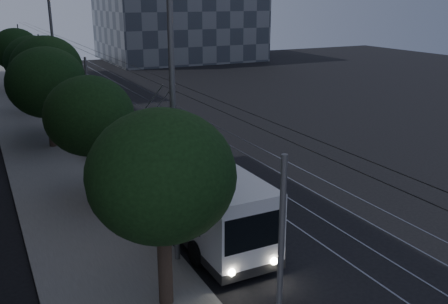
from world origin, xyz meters
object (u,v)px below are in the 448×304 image
trolleybus (185,184)px  car_white_c (82,98)px  car_white_b (94,114)px  streetlamp_near (184,83)px  car_white_a (104,117)px  pickup_silver (105,142)px  car_white_d (60,86)px  streetlamp_far (59,38)px

trolleybus → car_white_c: size_ratio=3.01×
car_white_b → streetlamp_near: streetlamp_near is taller
car_white_a → pickup_silver: bearing=-95.7°
car_white_d → streetlamp_far: bearing=-107.4°
pickup_silver → streetlamp_far: streetlamp_far is taller
car_white_a → streetlamp_near: size_ratio=0.37×
car_white_d → streetlamp_near: streetlamp_near is taller
pickup_silver → streetlamp_near: streetlamp_near is taller
trolleybus → streetlamp_far: streetlamp_far is taller
trolleybus → streetlamp_far: bearing=94.7°
trolleybus → car_white_d: bearing=89.1°
car_white_d → car_white_b: bearing=-98.7°
car_white_d → streetlamp_near: (-1.40, -36.39, 5.77)m
streetlamp_near → streetlamp_far: 21.90m
car_white_a → streetlamp_far: 6.34m
pickup_silver → car_white_c: 15.21m
trolleybus → car_white_b: bearing=88.1°
car_white_c → streetlamp_near: bearing=-101.4°
trolleybus → car_white_a: size_ratio=2.93×
car_white_c → car_white_d: size_ratio=0.97×
pickup_silver → car_white_b: 8.67m
trolleybus → car_white_a: trolleybus is taller
pickup_silver → car_white_b: pickup_silver is taller
pickup_silver → streetlamp_far: 9.67m
streetlamp_near → car_white_c: bearing=85.9°
car_white_b → streetlamp_far: size_ratio=0.41×
car_white_d → streetlamp_far: size_ratio=0.38×
streetlamp_far → car_white_c: bearing=70.7°
car_white_a → car_white_c: bearing=97.2°
pickup_silver → car_white_a: bearing=78.5°
pickup_silver → car_white_c: pickup_silver is taller
trolleybus → car_white_a: (0.84, 17.86, -0.92)m
car_white_d → pickup_silver: bearing=-102.3°
trolleybus → car_white_d: (0.16, 33.14, -0.92)m
car_white_a → car_white_c: 8.15m
car_white_b → car_white_c: size_ratio=1.13×
streetlamp_far → car_white_b: bearing=20.6°
car_white_b → streetlamp_far: bearing=-170.0°
streetlamp_near → trolleybus: bearing=69.2°
car_white_b → car_white_d: car_white_d is taller
car_white_d → streetlamp_far: (-1.90, -14.49, 5.74)m
pickup_silver → streetlamp_near: size_ratio=0.50×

